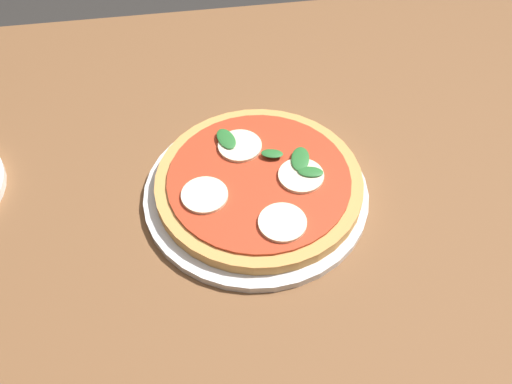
{
  "coord_description": "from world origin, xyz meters",
  "views": [
    {
      "loc": [
        0.16,
        0.5,
        1.41
      ],
      "look_at": [
        0.08,
        -0.04,
        0.75
      ],
      "focal_mm": 41.52,
      "sensor_mm": 36.0,
      "label": 1
    }
  ],
  "objects": [
    {
      "name": "pizza",
      "position": [
        0.07,
        -0.05,
        0.77
      ],
      "size": [
        0.3,
        0.3,
        0.03
      ],
      "color": "tan",
      "rests_on": "serving_tray"
    },
    {
      "name": "serving_tray",
      "position": [
        0.08,
        -0.04,
        0.75
      ],
      "size": [
        0.32,
        0.32,
        0.01
      ],
      "primitive_type": "cylinder",
      "color": "silver",
      "rests_on": "dining_table"
    },
    {
      "name": "dining_table",
      "position": [
        0.0,
        0.0,
        0.65
      ],
      "size": [
        1.41,
        1.07,
        0.74
      ],
      "color": "brown",
      "rests_on": "ground_plane"
    }
  ]
}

